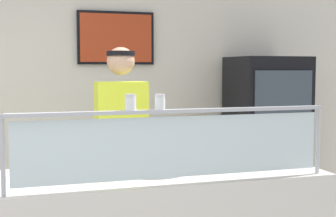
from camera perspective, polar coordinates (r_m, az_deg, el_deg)
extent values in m
cube|color=silver|center=(5.04, -7.66, 1.78)|extent=(6.44, 0.08, 2.70)
cube|color=black|center=(5.01, -6.06, 8.14)|extent=(0.78, 0.04, 0.53)
cube|color=#B23819|center=(4.99, -6.02, 8.16)|extent=(0.73, 0.01, 0.48)
cylinder|color=#B2B5BC|center=(2.62, -18.65, -5.20)|extent=(0.02, 0.02, 0.42)
cylinder|color=#B2B5BC|center=(3.17, 17.00, -3.48)|extent=(0.02, 0.02, 0.42)
cube|color=silver|center=(2.76, 0.94, -4.47)|extent=(1.78, 0.01, 0.34)
cube|color=#B2B5BC|center=(2.73, 0.95, -0.30)|extent=(1.84, 0.06, 0.02)
cylinder|color=#9EA0A8|center=(3.13, -1.83, -7.20)|extent=(0.48, 0.48, 0.01)
cylinder|color=tan|center=(3.13, -1.83, -6.93)|extent=(0.46, 0.46, 0.02)
cylinder|color=gold|center=(3.12, -1.83, -6.71)|extent=(0.40, 0.40, 0.01)
cube|color=#ADAFB7|center=(3.10, -2.29, -6.70)|extent=(0.10, 0.29, 0.01)
cylinder|color=white|center=(2.66, -4.37, 0.54)|extent=(0.06, 0.06, 0.07)
cylinder|color=white|center=(2.66, -4.37, 0.31)|extent=(0.05, 0.05, 0.05)
cylinder|color=silver|center=(2.65, -4.37, 1.50)|extent=(0.06, 0.06, 0.02)
cylinder|color=white|center=(2.70, -0.93, 0.58)|extent=(0.06, 0.06, 0.07)
cylinder|color=red|center=(2.70, -0.93, 0.37)|extent=(0.05, 0.05, 0.04)
cylinder|color=silver|center=(2.70, -0.94, 1.50)|extent=(0.06, 0.06, 0.02)
cylinder|color=#23232D|center=(3.86, -7.00, -12.31)|extent=(0.13, 0.13, 0.95)
cylinder|color=#23232D|center=(3.90, -3.75, -12.09)|extent=(0.13, 0.13, 0.95)
cube|color=#D8EA33|center=(3.73, -5.46, -1.11)|extent=(0.38, 0.21, 0.55)
sphere|color=tan|center=(3.71, -5.51, 5.50)|extent=(0.21, 0.21, 0.21)
cylinder|color=black|center=(3.72, -5.51, 6.39)|extent=(0.21, 0.21, 0.04)
cylinder|color=tan|center=(3.57, -1.88, -2.88)|extent=(0.08, 0.34, 0.08)
cube|color=black|center=(5.22, 11.32, -3.58)|extent=(0.72, 0.64, 1.72)
cube|color=#38424C|center=(4.93, 13.19, -3.69)|extent=(0.62, 0.02, 1.38)
cylinder|color=blue|center=(4.91, 10.37, -3.07)|extent=(0.06, 0.06, 0.20)
cylinder|color=green|center=(4.96, 11.47, -3.00)|extent=(0.06, 0.06, 0.20)
cylinder|color=red|center=(5.02, 12.56, -2.94)|extent=(0.06, 0.06, 0.20)
cylinder|color=green|center=(5.07, 13.62, -2.88)|extent=(0.06, 0.06, 0.20)
cylinder|color=red|center=(5.13, 14.66, -2.82)|extent=(0.06, 0.06, 0.20)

